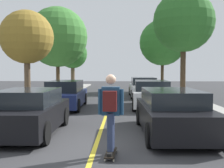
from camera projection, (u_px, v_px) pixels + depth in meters
The scene contains 15 objects.
ground at pixel (96, 146), 7.15m from camera, with size 80.00×80.00×0.00m, color #353538.
center_line at pixel (105, 118), 11.14m from camera, with size 0.12×39.20×0.01m, color gold.
parked_car_left_nearest at pixel (28, 112), 8.50m from camera, with size 1.95×4.02×1.37m.
parked_car_left_near at pixel (66, 95), 14.21m from camera, with size 1.90×4.49×1.42m.
parked_car_right_nearest at pixel (172, 112), 8.43m from camera, with size 2.01×4.42×1.36m.
parked_car_right_near at pixel (151, 94), 14.40m from camera, with size 2.10×4.29×1.41m.
parked_car_right_far at pixel (143, 87), 19.87m from camera, with size 1.96×4.62×1.43m.
street_tree_left_nearest at pixel (27, 38), 14.50m from camera, with size 2.82×2.82×4.97m.
street_tree_left_near at pixel (58, 37), 21.46m from camera, with size 4.68×4.68×6.72m.
street_tree_left_far at pixel (73, 54), 28.06m from camera, with size 2.97×2.97×4.94m.
street_tree_right_nearest at pixel (184, 22), 16.32m from camera, with size 3.62×3.62×6.50m.
street_tree_right_near at pixel (163, 43), 24.73m from camera, with size 4.14×4.14×6.34m.
fire_hydrant at pixel (180, 98), 14.33m from camera, with size 0.20×0.20×0.70m.
skateboard at pixel (111, 153), 6.27m from camera, with size 0.27×0.85×0.10m.
skateboarder at pixel (111, 108), 6.18m from camera, with size 0.58×0.70×1.77m.
Camera 1 is at (0.68, -7.04, 1.98)m, focal length 44.17 mm.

